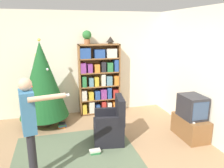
# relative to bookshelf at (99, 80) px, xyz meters

# --- Properties ---
(ground_plane) EXTENTS (14.00, 14.00, 0.00)m
(ground_plane) POSITION_rel_bookshelf_xyz_m (-0.24, -2.09, -0.89)
(ground_plane) COLOR #9E7A56
(wall_back) EXTENTS (8.00, 0.10, 2.60)m
(wall_back) POSITION_rel_bookshelf_xyz_m (-0.24, 0.22, 0.41)
(wall_back) COLOR silver
(wall_back) RESTS_ON ground_plane
(wall_right) EXTENTS (0.10, 8.00, 2.60)m
(wall_right) POSITION_rel_bookshelf_xyz_m (1.79, -2.09, 0.41)
(wall_right) COLOR silver
(wall_right) RESTS_ON ground_plane
(area_rug) EXTENTS (2.15, 1.99, 0.01)m
(area_rug) POSITION_rel_bookshelf_xyz_m (-0.83, -1.95, -0.88)
(area_rug) COLOR #56664C
(area_rug) RESTS_ON ground_plane
(bookshelf) EXTENTS (1.04, 0.28, 1.81)m
(bookshelf) POSITION_rel_bookshelf_xyz_m (0.00, 0.00, 0.00)
(bookshelf) COLOR brown
(bookshelf) RESTS_ON ground_plane
(tv_stand) EXTENTS (0.44, 0.77, 0.44)m
(tv_stand) POSITION_rel_bookshelf_xyz_m (1.51, -1.80, -0.67)
(tv_stand) COLOR brown
(tv_stand) RESTS_ON ground_plane
(television) EXTENTS (0.41, 0.53, 0.46)m
(television) POSITION_rel_bookshelf_xyz_m (1.51, -1.81, -0.22)
(television) COLOR #28282D
(television) RESTS_ON tv_stand
(game_remote) EXTENTS (0.04, 0.12, 0.02)m
(game_remote) POSITION_rel_bookshelf_xyz_m (1.37, -2.04, -0.44)
(game_remote) COLOR white
(game_remote) RESTS_ON tv_stand
(christmas_tree) EXTENTS (1.10, 1.10, 1.98)m
(christmas_tree) POSITION_rel_bookshelf_xyz_m (-1.38, -0.38, 0.17)
(christmas_tree) COLOR #4C3323
(christmas_tree) RESTS_ON ground_plane
(armchair) EXTENTS (0.65, 0.64, 0.92)m
(armchair) POSITION_rel_bookshelf_xyz_m (-0.12, -1.56, -0.56)
(armchair) COLOR black
(armchair) RESTS_ON ground_plane
(standing_person) EXTENTS (0.68, 0.46, 1.56)m
(standing_person) POSITION_rel_bookshelf_xyz_m (-1.49, -2.35, 0.03)
(standing_person) COLOR #232328
(standing_person) RESTS_ON ground_plane
(potted_plant) EXTENTS (0.22, 0.22, 0.33)m
(potted_plant) POSITION_rel_bookshelf_xyz_m (-0.29, 0.01, 1.11)
(potted_plant) COLOR #935B38
(potted_plant) RESTS_ON bookshelf
(table_lamp) EXTENTS (0.20, 0.20, 0.18)m
(table_lamp) POSITION_rel_bookshelf_xyz_m (0.30, 0.01, 1.02)
(table_lamp) COLOR #473828
(table_lamp) RESTS_ON bookshelf
(book_pile_near_tree) EXTENTS (0.20, 0.15, 0.11)m
(book_pile_near_tree) POSITION_rel_bookshelf_xyz_m (-1.02, -0.68, -0.83)
(book_pile_near_tree) COLOR orange
(book_pile_near_tree) RESTS_ON ground_plane
(book_pile_by_chair) EXTENTS (0.20, 0.15, 0.07)m
(book_pile_by_chair) POSITION_rel_bookshelf_xyz_m (-0.50, -1.89, -0.85)
(book_pile_by_chair) COLOR #2D7A42
(book_pile_by_chair) RESTS_ON ground_plane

